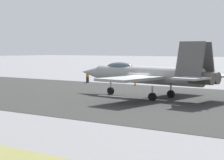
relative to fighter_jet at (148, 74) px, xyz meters
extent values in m
plane|color=gray|center=(0.61, 0.93, -2.34)|extent=(400.00, 400.00, 0.00)
cube|color=#30302F|center=(0.61, 0.93, -2.33)|extent=(240.00, 26.00, 0.02)
cube|color=white|center=(1.37, 0.93, -2.32)|extent=(8.00, 0.70, 0.00)
cylinder|color=gray|center=(0.14, -0.01, -0.08)|extent=(12.42, 2.95, 1.73)
cone|color=gray|center=(7.68, -0.77, -0.08)|extent=(2.97, 1.74, 1.47)
ellipsoid|color=#3F5160|center=(3.60, -0.36, 0.57)|extent=(3.69, 1.45, 1.10)
cylinder|color=#47423D|center=(-6.09, 1.16, -0.08)|extent=(2.30, 1.31, 1.10)
cylinder|color=#47423D|center=(-6.20, 0.07, -0.08)|extent=(2.30, 1.31, 1.10)
cube|color=gray|center=(-0.46, 3.96, -0.18)|extent=(3.99, 6.36, 0.24)
cube|color=gray|center=(-1.24, -3.78, -0.18)|extent=(3.99, 6.36, 0.24)
cube|color=gray|center=(-5.90, 3.00, 0.02)|extent=(2.67, 3.03, 0.16)
cube|color=gray|center=(-6.38, -1.77, 0.02)|extent=(2.67, 3.03, 0.16)
cube|color=#4D4A4C|center=(-5.11, 1.42, 1.62)|extent=(2.68, 1.20, 3.14)
cube|color=#4D4A4C|center=(-5.29, -0.37, 1.62)|extent=(2.68, 1.20, 3.14)
cylinder|color=silver|center=(4.85, -0.49, -1.64)|extent=(0.18, 0.18, 1.40)
cylinder|color=black|center=(4.85, -0.49, -1.96)|extent=(0.79, 0.37, 0.76)
cylinder|color=silver|center=(-1.49, 1.76, -1.64)|extent=(0.18, 0.18, 1.40)
cylinder|color=black|center=(-1.49, 1.76, -1.96)|extent=(0.79, 0.37, 0.76)
cylinder|color=silver|center=(-1.81, -1.43, -1.64)|extent=(0.18, 0.18, 1.40)
cylinder|color=black|center=(-1.81, -1.43, -1.96)|extent=(0.79, 0.37, 0.76)
cube|color=#1E2338|center=(16.32, -11.03, -1.90)|extent=(0.24, 0.36, 0.89)
cube|color=orange|center=(16.32, -11.03, -1.24)|extent=(0.52, 0.46, 0.61)
sphere|color=tan|center=(16.32, -11.03, -0.77)|extent=(0.22, 0.22, 0.22)
cylinder|color=orange|center=(16.58, -11.17, -1.27)|extent=(0.10, 0.10, 0.57)
cylinder|color=orange|center=(16.05, -10.88, -1.27)|extent=(0.10, 0.10, 0.57)
cone|color=orange|center=(8.01, -10.57, -2.07)|extent=(0.44, 0.44, 0.55)
camera|label=1|loc=(-20.43, 35.50, 2.54)|focal=66.45mm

